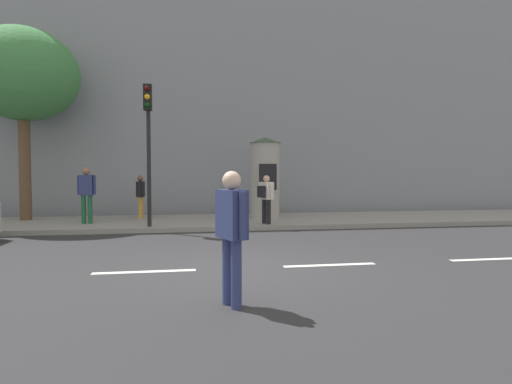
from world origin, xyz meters
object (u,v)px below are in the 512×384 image
(pedestrian_with_bag, at_px, (232,226))
(pedestrian_in_light_jacket, at_px, (266,195))
(traffic_light, at_px, (148,132))
(pedestrian_near_pole, at_px, (87,190))
(pedestrian_tallest, at_px, (141,193))
(street_tree, at_px, (23,75))
(poster_column, at_px, (265,177))

(pedestrian_with_bag, height_order, pedestrian_in_light_jacket, pedestrian_with_bag)
(traffic_light, distance_m, pedestrian_near_pole, 2.94)
(pedestrian_tallest, bearing_deg, street_tree, 177.81)
(traffic_light, xyz_separation_m, pedestrian_tallest, (-0.50, 2.49, -1.93))
(street_tree, height_order, pedestrian_in_light_jacket, street_tree)
(pedestrian_with_bag, bearing_deg, pedestrian_near_pole, 113.15)
(traffic_light, xyz_separation_m, street_tree, (-4.31, 2.64, 2.06))
(street_tree, bearing_deg, pedestrian_with_bag, -59.28)
(pedestrian_near_pole, xyz_separation_m, pedestrian_in_light_jacket, (5.58, -0.99, -0.14))
(traffic_light, relative_size, pedestrian_near_pole, 2.34)
(traffic_light, distance_m, pedestrian_tallest, 3.19)
(traffic_light, bearing_deg, pedestrian_tallest, 101.25)
(street_tree, xyz_separation_m, pedestrian_with_bag, (5.99, -10.07, -3.97))
(pedestrian_tallest, height_order, pedestrian_in_light_jacket, pedestrian_in_light_jacket)
(pedestrian_with_bag, bearing_deg, traffic_light, 102.69)
(pedestrian_with_bag, relative_size, pedestrian_tallest, 1.18)
(street_tree, relative_size, pedestrian_tallest, 4.27)
(traffic_light, height_order, street_tree, street_tree)
(pedestrian_in_light_jacket, bearing_deg, street_tree, 162.84)
(pedestrian_with_bag, distance_m, pedestrian_tallest, 10.16)
(pedestrian_near_pole, bearing_deg, pedestrian_in_light_jacket, -10.05)
(poster_column, height_order, pedestrian_with_bag, poster_column)
(traffic_light, height_order, poster_column, traffic_light)
(traffic_light, bearing_deg, street_tree, 148.55)
(traffic_light, bearing_deg, pedestrian_with_bag, -77.31)
(pedestrian_tallest, bearing_deg, pedestrian_with_bag, -77.67)
(street_tree, bearing_deg, pedestrian_near_pole, -32.14)
(pedestrian_with_bag, xyz_separation_m, pedestrian_tallest, (-2.17, 9.93, -0.03))
(poster_column, height_order, pedestrian_near_pole, poster_column)
(poster_column, distance_m, pedestrian_in_light_jacket, 1.90)
(poster_column, relative_size, pedestrian_tallest, 1.89)
(pedestrian_tallest, bearing_deg, poster_column, -6.42)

